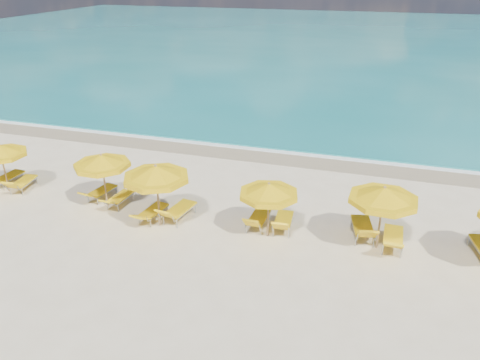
# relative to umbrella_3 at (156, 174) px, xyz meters

# --- Properties ---
(ground_plane) EXTENTS (120.00, 120.00, 0.00)m
(ground_plane) POSITION_rel_umbrella_3_xyz_m (2.42, 0.59, -2.04)
(ground_plane) COLOR beige
(ocean) EXTENTS (120.00, 80.00, 0.30)m
(ocean) POSITION_rel_umbrella_3_xyz_m (2.42, 48.59, -2.04)
(ocean) COLOR #147172
(ocean) RESTS_ON ground
(wet_sand_band) EXTENTS (120.00, 2.60, 0.01)m
(wet_sand_band) POSITION_rel_umbrella_3_xyz_m (2.42, 7.99, -2.04)
(wet_sand_band) COLOR tan
(wet_sand_band) RESTS_ON ground
(foam_line) EXTENTS (120.00, 1.20, 0.03)m
(foam_line) POSITION_rel_umbrella_3_xyz_m (2.42, 8.79, -2.04)
(foam_line) COLOR white
(foam_line) RESTS_ON ground
(whitecap_near) EXTENTS (14.00, 0.36, 0.05)m
(whitecap_near) POSITION_rel_umbrella_3_xyz_m (-3.58, 17.59, -2.04)
(whitecap_near) COLOR white
(whitecap_near) RESTS_ON ground
(whitecap_far) EXTENTS (18.00, 0.30, 0.05)m
(whitecap_far) POSITION_rel_umbrella_3_xyz_m (10.42, 24.59, -2.04)
(whitecap_far) COLOR white
(whitecap_far) RESTS_ON ground
(umbrella_1) EXTENTS (2.64, 2.64, 2.11)m
(umbrella_1) POSITION_rel_umbrella_3_xyz_m (-7.31, 0.70, -0.24)
(umbrella_1) COLOR #A88454
(umbrella_1) RESTS_ON ground
(umbrella_2) EXTENTS (2.82, 2.82, 2.19)m
(umbrella_2) POSITION_rel_umbrella_3_xyz_m (-2.66, 0.78, -0.18)
(umbrella_2) COLOR #A88454
(umbrella_2) RESTS_ON ground
(umbrella_3) EXTENTS (2.50, 2.50, 2.39)m
(umbrella_3) POSITION_rel_umbrella_3_xyz_m (0.00, 0.00, 0.00)
(umbrella_3) COLOR #A88454
(umbrella_3) RESTS_ON ground
(umbrella_4) EXTENTS (2.37, 2.37, 2.08)m
(umbrella_4) POSITION_rel_umbrella_3_xyz_m (3.95, 0.37, -0.27)
(umbrella_4) COLOR #A88454
(umbrella_4) RESTS_ON ground
(umbrella_5) EXTENTS (2.89, 2.89, 2.30)m
(umbrella_5) POSITION_rel_umbrella_3_xyz_m (7.63, 0.72, -0.08)
(umbrella_5) COLOR #A88454
(umbrella_5) RESTS_ON ground
(lounger_1_left) EXTENTS (0.70, 1.75, 0.86)m
(lounger_1_left) POSITION_rel_umbrella_3_xyz_m (-7.76, 1.22, -1.82)
(lounger_1_left) COLOR #A5A8AD
(lounger_1_left) RESTS_ON ground
(lounger_1_right) EXTENTS (0.82, 1.76, 0.81)m
(lounger_1_right) POSITION_rel_umbrella_3_xyz_m (-6.78, 0.98, -1.82)
(lounger_1_right) COLOR #A5A8AD
(lounger_1_right) RESTS_ON ground
(lounger_2_left) EXTENTS (0.83, 1.75, 0.69)m
(lounger_2_left) POSITION_rel_umbrella_3_xyz_m (-3.18, 1.22, -1.84)
(lounger_2_left) COLOR #A5A8AD
(lounger_2_left) RESTS_ON ground
(lounger_2_right) EXTENTS (0.65, 1.67, 0.66)m
(lounger_2_right) POSITION_rel_umbrella_3_xyz_m (-2.18, 0.94, -1.84)
(lounger_2_right) COLOR #A5A8AD
(lounger_2_right) RESTS_ON ground
(lounger_3_left) EXTENTS (0.79, 1.80, 0.66)m
(lounger_3_left) POSITION_rel_umbrella_3_xyz_m (-0.42, 0.28, -1.83)
(lounger_3_left) COLOR #A5A8AD
(lounger_3_left) RESTS_ON ground
(lounger_3_right) EXTENTS (0.93, 1.97, 0.90)m
(lounger_3_right) POSITION_rel_umbrella_3_xyz_m (0.51, 0.57, -1.80)
(lounger_3_right) COLOR #A5A8AD
(lounger_3_right) RESTS_ON ground
(lounger_4_left) EXTENTS (0.65, 1.74, 0.84)m
(lounger_4_left) POSITION_rel_umbrella_3_xyz_m (3.47, 0.86, -1.82)
(lounger_4_left) COLOR #A5A8AD
(lounger_4_left) RESTS_ON ground
(lounger_4_right) EXTENTS (0.72, 1.78, 0.85)m
(lounger_4_right) POSITION_rel_umbrella_3_xyz_m (4.37, 0.95, -1.82)
(lounger_4_right) COLOR #A5A8AD
(lounger_4_right) RESTS_ON ground
(lounger_5_left) EXTENTS (1.02, 2.01, 0.93)m
(lounger_5_left) POSITION_rel_umbrella_3_xyz_m (7.11, 1.25, -1.79)
(lounger_5_left) COLOR #A5A8AD
(lounger_5_left) RESTS_ON ground
(lounger_5_right) EXTENTS (0.70, 1.94, 0.85)m
(lounger_5_right) POSITION_rel_umbrella_3_xyz_m (8.12, 0.88, -1.80)
(lounger_5_right) COLOR #A5A8AD
(lounger_5_right) RESTS_ON ground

